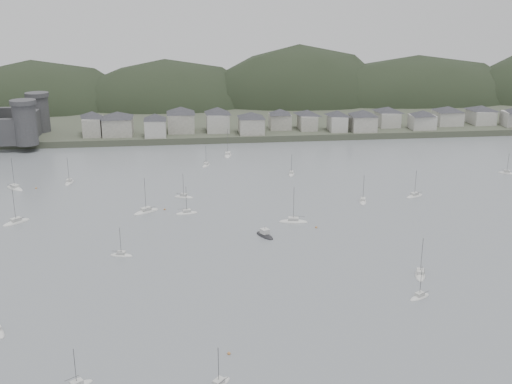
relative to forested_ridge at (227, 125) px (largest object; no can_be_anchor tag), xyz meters
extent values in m
plane|color=slate|center=(-4.83, -269.40, 11.28)|extent=(900.00, 900.00, 0.00)
cube|color=#383D2D|center=(-4.83, 25.60, 12.78)|extent=(900.00, 250.00, 3.00)
ellipsoid|color=black|center=(-115.70, 2.54, 1.14)|extent=(138.98, 92.48, 81.13)
ellipsoid|color=black|center=(-37.13, 3.46, 1.32)|extent=(132.08, 90.41, 79.74)
ellipsoid|color=black|center=(45.82, 3.53, -1.39)|extent=(133.88, 88.37, 101.41)
ellipsoid|color=black|center=(121.12, -1.49, 0.97)|extent=(165.81, 81.78, 82.55)
cylinder|color=#39393B|center=(-96.83, -103.40, 23.28)|extent=(10.00, 10.00, 18.00)
cylinder|color=#39393B|center=(-96.83, -75.40, 22.78)|extent=(10.00, 10.00, 17.00)
cube|color=#39393B|center=(-96.83, -89.40, 20.28)|extent=(3.50, 30.00, 12.00)
cube|color=gray|center=(-69.83, -87.44, 18.58)|extent=(8.34, 12.91, 8.59)
pyramid|color=#252529|center=(-69.83, -87.44, 24.37)|extent=(15.78, 15.78, 3.01)
cube|color=gray|center=(-58.15, -88.08, 18.46)|extent=(13.68, 13.35, 8.36)
pyramid|color=#252529|center=(-58.15, -88.08, 24.11)|extent=(20.07, 20.07, 2.93)
cube|color=#A4A19A|center=(-40.41, -93.38, 18.32)|extent=(9.78, 10.20, 8.08)
pyramid|color=#252529|center=(-40.41, -93.38, 23.78)|extent=(14.83, 14.83, 2.83)
cube|color=gray|center=(-28.35, -83.75, 18.83)|extent=(12.59, 13.33, 9.09)
pyramid|color=#252529|center=(-28.35, -83.75, 24.97)|extent=(19.24, 19.24, 3.18)
cube|color=#A4A19A|center=(-10.58, -85.30, 18.72)|extent=(10.74, 12.17, 8.87)
pyramid|color=#252529|center=(-10.58, -85.30, 24.70)|extent=(17.01, 17.01, 3.10)
cube|color=gray|center=(5.09, -91.87, 18.13)|extent=(11.63, 12.09, 7.69)
pyramid|color=#252529|center=(5.09, -91.87, 23.32)|extent=(17.61, 17.61, 2.69)
cube|color=gray|center=(20.42, -83.21, 18.00)|extent=(10.37, 9.35, 7.44)
pyramid|color=#252529|center=(20.42, -83.21, 23.03)|extent=(14.65, 14.65, 2.60)
cube|color=gray|center=(33.79, -85.61, 17.90)|extent=(8.24, 12.20, 7.22)
pyramid|color=#252529|center=(33.79, -85.61, 22.77)|extent=(15.17, 15.17, 2.53)
cube|color=#A4A19A|center=(47.66, -90.85, 18.02)|extent=(8.06, 10.91, 7.46)
pyramid|color=#252529|center=(47.66, -90.85, 23.05)|extent=(14.08, 14.08, 2.61)
cube|color=gray|center=(59.98, -92.34, 18.12)|extent=(11.73, 11.78, 7.66)
pyramid|color=#252529|center=(59.98, -92.34, 23.29)|extent=(17.46, 17.46, 2.68)
cube|color=#A4A19A|center=(75.80, -82.49, 17.95)|extent=(10.19, 13.02, 7.33)
pyramid|color=#252529|center=(75.80, -82.49, 22.90)|extent=(17.23, 17.23, 2.57)
cube|color=#A4A19A|center=(90.71, -91.34, 17.72)|extent=(11.70, 9.81, 6.88)
pyramid|color=#252529|center=(90.71, -91.34, 22.36)|extent=(15.97, 15.97, 2.41)
cube|color=#A4A19A|center=(107.57, -82.49, 17.78)|extent=(12.83, 12.48, 7.00)
pyramid|color=#252529|center=(107.57, -82.49, 22.51)|extent=(18.79, 18.79, 2.45)
cube|color=#A4A19A|center=(125.90, -81.98, 17.77)|extent=(11.07, 13.50, 6.97)
pyramid|color=#252529|center=(125.90, -81.98, 22.47)|extent=(18.25, 18.25, 2.44)
ellipsoid|color=silver|center=(98.01, -163.56, 11.33)|extent=(6.60, 5.14, 1.29)
cube|color=#BBBBB6|center=(98.01, -163.56, 12.28)|extent=(2.67, 2.40, 0.70)
cylinder|color=#3F3F42|center=(98.01, -163.56, 15.53)|extent=(0.12, 0.12, 8.09)
cylinder|color=#3F3F42|center=(97.02, -164.16, 12.83)|extent=(2.54, 1.60, 0.10)
ellipsoid|color=silver|center=(-79.71, -198.14, 11.33)|extent=(8.50, 8.08, 1.78)
cube|color=#BBBBB6|center=(-79.71, -198.14, 12.52)|extent=(3.62, 3.54, 0.70)
cylinder|color=#3F3F42|center=(-79.71, -198.14, 17.04)|extent=(0.12, 0.12, 11.11)
cylinder|color=#3F3F42|center=(-78.52, -199.22, 13.07)|extent=(3.03, 2.76, 0.10)
ellipsoid|color=silver|center=(-45.37, -227.78, 11.33)|extent=(6.60, 3.58, 1.26)
cube|color=#BBBBB6|center=(-45.37, -227.78, 12.26)|extent=(2.49, 1.91, 0.70)
cylinder|color=#3F3F42|center=(-45.37, -227.78, 15.42)|extent=(0.12, 0.12, 7.87)
cylinder|color=#3F3F42|center=(-46.46, -228.07, 12.81)|extent=(2.76, 0.83, 0.10)
ellipsoid|color=silver|center=(13.83, -154.95, 11.33)|extent=(3.81, 6.72, 1.28)
cube|color=#BBBBB6|center=(13.83, -154.95, 12.28)|extent=(1.99, 2.55, 0.70)
cylinder|color=#3F3F42|center=(13.83, -154.95, 15.49)|extent=(0.12, 0.12, 8.01)
cylinder|color=#3F3F42|center=(13.49, -153.85, 12.83)|extent=(0.93, 2.79, 0.10)
ellipsoid|color=silver|center=(-40.42, -192.95, 11.33)|extent=(9.16, 7.66, 1.83)
cube|color=#BBBBB6|center=(-40.42, -192.95, 12.55)|extent=(3.77, 3.49, 0.70)
cylinder|color=#3F3F42|center=(-40.42, -192.95, 17.20)|extent=(0.12, 0.12, 11.43)
cylinder|color=#3F3F42|center=(-39.07, -193.89, 13.10)|extent=(3.42, 2.45, 0.10)
cube|color=#BBBBB6|center=(-22.93, -289.39, 12.25)|extent=(2.42, 2.49, 0.70)
cylinder|color=#3F3F42|center=(-22.93, -289.39, 15.30)|extent=(0.12, 0.12, 7.63)
cylinder|color=#3F3F42|center=(-22.21, -290.21, 12.80)|extent=(1.88, 2.13, 0.10)
cube|color=#BBBBB6|center=(-48.26, -286.80, 12.25)|extent=(2.52, 2.32, 0.70)
cylinder|color=#3F3F42|center=(-48.26, -286.80, 15.30)|extent=(0.12, 0.12, 7.63)
cylinder|color=#3F3F42|center=(-49.17, -286.17, 12.80)|extent=(2.31, 1.65, 0.10)
ellipsoid|color=silver|center=(-8.55, -122.33, 11.33)|extent=(4.36, 9.77, 1.89)
cube|color=#BBBBB6|center=(-8.55, -122.33, 12.58)|extent=(2.53, 3.57, 0.70)
cylinder|color=#3F3F42|center=(-8.55, -122.33, 17.38)|extent=(0.12, 0.12, 11.79)
cylinder|color=#3F3F42|center=(-8.80, -120.65, 13.13)|extent=(0.72, 4.21, 0.10)
ellipsoid|color=silver|center=(32.04, -191.04, 11.33)|extent=(4.30, 7.81, 1.49)
cube|color=#BBBBB6|center=(32.04, -191.04, 12.38)|extent=(2.28, 2.95, 0.70)
cylinder|color=#3F3F42|center=(32.04, -191.04, 16.14)|extent=(0.12, 0.12, 9.31)
cylinder|color=#3F3F42|center=(31.68, -189.75, 12.93)|extent=(1.00, 3.25, 0.10)
ellipsoid|color=silver|center=(25.54, -260.68, 11.33)|extent=(6.38, 4.73, 1.24)
cube|color=#BBBBB6|center=(25.54, -260.68, 12.25)|extent=(2.56, 2.24, 0.70)
cylinder|color=#3F3F42|center=(25.54, -260.68, 15.35)|extent=(0.12, 0.12, 7.74)
cylinder|color=#3F3F42|center=(26.52, -261.22, 12.80)|extent=(2.49, 1.44, 0.10)
ellipsoid|color=silver|center=(51.58, -187.41, 11.33)|extent=(7.63, 5.39, 1.47)
cube|color=#BBBBB6|center=(51.58, -187.41, 12.37)|extent=(3.03, 2.60, 0.70)
cylinder|color=#3F3F42|center=(51.58, -187.41, 16.08)|extent=(0.12, 0.12, 9.20)
cylinder|color=#3F3F42|center=(52.76, -188.00, 12.92)|extent=(3.01, 1.57, 0.10)
ellipsoid|color=silver|center=(-18.67, -137.83, 11.33)|extent=(4.55, 6.88, 1.32)
cube|color=#BBBBB6|center=(-18.67, -137.83, 12.29)|extent=(2.25, 2.69, 0.70)
cylinder|color=#3F3F42|center=(-18.67, -137.83, 15.60)|extent=(0.12, 0.12, 8.23)
cylinder|color=#3F3F42|center=(-19.14, -136.74, 12.84)|extent=(1.27, 2.76, 0.10)
ellipsoid|color=silver|center=(-27.40, -195.85, 11.33)|extent=(7.48, 3.49, 1.44)
cube|color=#BBBBB6|center=(-27.40, -195.85, 12.35)|extent=(2.75, 1.99, 0.70)
cylinder|color=#3F3F42|center=(-27.40, -195.85, 15.98)|extent=(0.12, 0.12, 8.99)
cylinder|color=#3F3F42|center=(-28.67, -195.63, 12.90)|extent=(3.21, 0.65, 0.10)
ellipsoid|color=silver|center=(-88.78, -161.69, 11.33)|extent=(8.48, 8.58, 1.83)
cube|color=#BBBBB6|center=(-88.78, -161.69, 12.55)|extent=(3.67, 3.69, 0.70)
cylinder|color=#3F3F42|center=(-88.78, -161.69, 17.20)|extent=(0.12, 0.12, 11.43)
cylinder|color=#3F3F42|center=(-89.93, -162.87, 13.10)|extent=(2.95, 3.01, 0.10)
ellipsoid|color=silver|center=(5.22, -207.70, 11.33)|extent=(9.31, 4.36, 1.79)
cube|color=#BBBBB6|center=(5.22, -207.70, 12.53)|extent=(3.43, 2.48, 0.70)
cylinder|color=#3F3F42|center=(5.22, -207.70, 17.08)|extent=(0.12, 0.12, 11.19)
cylinder|color=#3F3F42|center=(6.81, -207.43, 13.08)|extent=(3.99, 0.79, 0.10)
ellipsoid|color=silver|center=(30.10, -249.11, 11.33)|extent=(5.10, 8.28, 1.58)
cube|color=#BBBBB6|center=(30.10, -249.11, 12.42)|extent=(2.59, 3.19, 0.70)
cylinder|color=#3F3F42|center=(30.10, -249.11, 16.42)|extent=(0.12, 0.12, 9.87)
cylinder|color=#3F3F42|center=(30.60, -250.44, 12.97)|extent=(1.32, 3.37, 0.10)
ellipsoid|color=silver|center=(-28.22, -178.87, 11.33)|extent=(7.07, 4.24, 1.35)
cube|color=#BBBBB6|center=(-28.22, -178.87, 12.31)|extent=(2.71, 2.17, 0.70)
cylinder|color=#3F3F42|center=(-28.22, -178.87, 15.69)|extent=(0.12, 0.12, 8.42)
cylinder|color=#3F3F42|center=(-29.37, -179.27, 12.86)|extent=(2.90, 1.09, 0.10)
ellipsoid|color=silver|center=(-70.42, -156.37, 11.33)|extent=(3.49, 7.92, 1.53)
cube|color=#BBBBB6|center=(-70.42, -156.37, 12.40)|extent=(2.04, 2.89, 0.70)
cylinder|color=#3F3F42|center=(-70.42, -156.37, 16.27)|extent=(0.12, 0.12, 9.56)
cylinder|color=#3F3F42|center=(-70.23, -157.73, 12.95)|extent=(0.58, 3.42, 0.10)
ellipsoid|color=black|center=(-5.09, -218.10, 11.33)|extent=(5.87, 7.97, 1.66)
cube|color=#BBBBB6|center=(-5.09, -218.10, 12.82)|extent=(2.92, 2.99, 1.40)
cylinder|color=#3F3F42|center=(-5.09, -218.10, 13.72)|extent=(0.10, 0.10, 1.20)
sphere|color=#B2743B|center=(-34.51, -191.21, 11.43)|extent=(0.70, 0.70, 0.70)
sphere|color=#B2743B|center=(11.22, -213.28, 11.43)|extent=(0.70, 0.70, 0.70)
sphere|color=#B2743B|center=(-20.32, -279.30, 11.43)|extent=(0.70, 0.70, 0.70)
sphere|color=#B2743B|center=(-81.24, -162.20, 11.43)|extent=(0.70, 0.70, 0.70)
camera|label=1|loc=(-27.76, -386.41, 78.77)|focal=43.96mm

